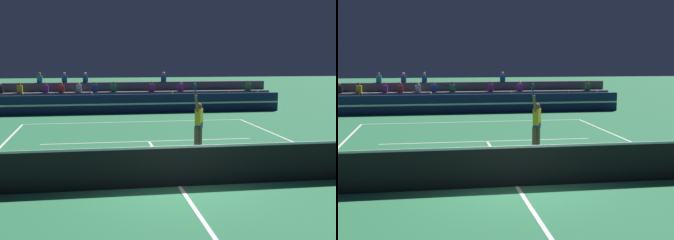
{
  "view_description": "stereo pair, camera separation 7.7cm",
  "coord_description": "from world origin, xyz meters",
  "views": [
    {
      "loc": [
        -2.17,
        -11.39,
        3.31
      ],
      "look_at": [
        0.44,
        4.45,
        1.1
      ],
      "focal_mm": 50.0,
      "sensor_mm": 36.0,
      "label": 1
    },
    {
      "loc": [
        -2.1,
        -11.4,
        3.31
      ],
      "look_at": [
        0.44,
        4.45,
        1.1
      ],
      "focal_mm": 50.0,
      "sensor_mm": 36.0,
      "label": 2
    }
  ],
  "objects": [
    {
      "name": "ground_plane",
      "position": [
        0.0,
        0.0,
        0.0
      ],
      "size": [
        120.0,
        120.0,
        0.0
      ],
      "primitive_type": "plane",
      "color": "#2D7A4C"
    },
    {
      "name": "court_lines",
      "position": [
        0.0,
        0.0,
        0.0
      ],
      "size": [
        11.1,
        23.9,
        0.01
      ],
      "color": "white",
      "rests_on": "ground"
    },
    {
      "name": "tennis_net",
      "position": [
        0.0,
        0.0,
        0.54
      ],
      "size": [
        12.0,
        0.1,
        1.1
      ],
      "color": "black",
      "rests_on": "ground"
    },
    {
      "name": "sponsor_banner_wall",
      "position": [
        0.0,
        15.52,
        0.55
      ],
      "size": [
        18.0,
        0.26,
        1.1
      ],
      "color": "navy",
      "rests_on": "ground"
    },
    {
      "name": "bleacher_stand",
      "position": [
        -0.04,
        18.05,
        0.65
      ],
      "size": [
        18.33,
        2.85,
        2.28
      ],
      "color": "#4C515B",
      "rests_on": "ground"
    },
    {
      "name": "tennis_player",
      "position": [
        1.44,
        4.07,
        0.99
      ],
      "size": [
        0.6,
        0.93,
        2.48
      ],
      "color": "brown",
      "rests_on": "ground"
    },
    {
      "name": "tennis_ball",
      "position": [
        3.39,
        1.42,
        0.03
      ],
      "size": [
        0.07,
        0.07,
        0.07
      ],
      "primitive_type": "sphere",
      "color": "#C6DB33",
      "rests_on": "ground"
    }
  ]
}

